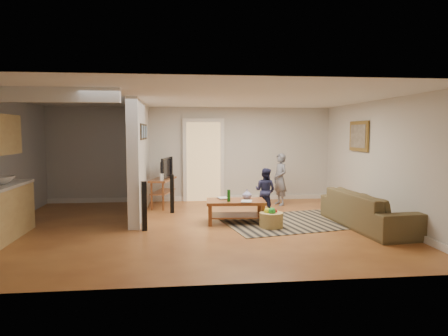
{
  "coord_description": "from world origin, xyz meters",
  "views": [
    {
      "loc": [
        -0.32,
        -7.66,
        1.84
      ],
      "look_at": [
        0.58,
        0.51,
        1.1
      ],
      "focal_mm": 32.0,
      "sensor_mm": 36.0,
      "label": 1
    }
  ],
  "objects_px": {
    "toy_basket": "(271,219)",
    "child": "(280,205)",
    "speaker_right": "(172,194)",
    "tv_console": "(163,181)",
    "toddler": "(265,213)",
    "sofa": "(369,227)",
    "speaker_left": "(144,206)",
    "coffee_table": "(236,205)"
  },
  "relations": [
    {
      "from": "sofa",
      "to": "toddler",
      "type": "xyz_separation_m",
      "value": [
        -1.71,
        1.56,
        0.0
      ]
    },
    {
      "from": "tv_console",
      "to": "toy_basket",
      "type": "relative_size",
      "value": 2.6
    },
    {
      "from": "tv_console",
      "to": "toddler",
      "type": "height_order",
      "value": "tv_console"
    },
    {
      "from": "coffee_table",
      "to": "child",
      "type": "relative_size",
      "value": 0.93
    },
    {
      "from": "child",
      "to": "speaker_right",
      "type": "bearing_deg",
      "value": -91.03
    },
    {
      "from": "sofa",
      "to": "speaker_left",
      "type": "height_order",
      "value": "speaker_left"
    },
    {
      "from": "speaker_right",
      "to": "child",
      "type": "xyz_separation_m",
      "value": [
        2.69,
        0.69,
        -0.44
      ]
    },
    {
      "from": "tv_console",
      "to": "speaker_left",
      "type": "height_order",
      "value": "tv_console"
    },
    {
      "from": "tv_console",
      "to": "child",
      "type": "xyz_separation_m",
      "value": [
        2.92,
        -0.09,
        -0.64
      ]
    },
    {
      "from": "speaker_left",
      "to": "speaker_right",
      "type": "bearing_deg",
      "value": 56.81
    },
    {
      "from": "tv_console",
      "to": "speaker_right",
      "type": "height_order",
      "value": "tv_console"
    },
    {
      "from": "toy_basket",
      "to": "child",
      "type": "xyz_separation_m",
      "value": [
        0.76,
        2.33,
        -0.17
      ]
    },
    {
      "from": "speaker_left",
      "to": "toddler",
      "type": "xyz_separation_m",
      "value": [
        2.59,
        1.33,
        -0.47
      ]
    },
    {
      "from": "coffee_table",
      "to": "tv_console",
      "type": "relative_size",
      "value": 1.03
    },
    {
      "from": "tv_console",
      "to": "toy_basket",
      "type": "xyz_separation_m",
      "value": [
        2.16,
        -2.42,
        -0.47
      ]
    },
    {
      "from": "toddler",
      "to": "toy_basket",
      "type": "bearing_deg",
      "value": 120.73
    },
    {
      "from": "toy_basket",
      "to": "toddler",
      "type": "bearing_deg",
      "value": 82.7
    },
    {
      "from": "speaker_left",
      "to": "sofa",
      "type": "bearing_deg",
      "value": -19.32
    },
    {
      "from": "speaker_right",
      "to": "toy_basket",
      "type": "relative_size",
      "value": 1.94
    },
    {
      "from": "speaker_left",
      "to": "toddler",
      "type": "bearing_deg",
      "value": 10.94
    },
    {
      "from": "toy_basket",
      "to": "child",
      "type": "distance_m",
      "value": 2.46
    },
    {
      "from": "coffee_table",
      "to": "toddler",
      "type": "bearing_deg",
      "value": 47.34
    },
    {
      "from": "speaker_right",
      "to": "speaker_left",
      "type": "bearing_deg",
      "value": -104.56
    },
    {
      "from": "speaker_right",
      "to": "child",
      "type": "relative_size",
      "value": 0.67
    },
    {
      "from": "coffee_table",
      "to": "child",
      "type": "xyz_separation_m",
      "value": [
        1.37,
        1.82,
        -0.36
      ]
    },
    {
      "from": "child",
      "to": "toddler",
      "type": "xyz_separation_m",
      "value": [
        -0.59,
        -0.97,
        0.0
      ]
    },
    {
      "from": "sofa",
      "to": "toddler",
      "type": "height_order",
      "value": "toddler"
    },
    {
      "from": "toy_basket",
      "to": "tv_console",
      "type": "bearing_deg",
      "value": 131.65
    },
    {
      "from": "coffee_table",
      "to": "tv_console",
      "type": "bearing_deg",
      "value": 129.09
    },
    {
      "from": "toy_basket",
      "to": "child",
      "type": "height_order",
      "value": "child"
    },
    {
      "from": "coffee_table",
      "to": "tv_console",
      "type": "height_order",
      "value": "tv_console"
    },
    {
      "from": "speaker_right",
      "to": "toddler",
      "type": "distance_m",
      "value": 2.17
    },
    {
      "from": "tv_console",
      "to": "speaker_right",
      "type": "relative_size",
      "value": 1.34
    },
    {
      "from": "coffee_table",
      "to": "child",
      "type": "height_order",
      "value": "coffee_table"
    },
    {
      "from": "coffee_table",
      "to": "speaker_right",
      "type": "height_order",
      "value": "speaker_right"
    },
    {
      "from": "speaker_left",
      "to": "coffee_table",
      "type": "bearing_deg",
      "value": -1.3
    },
    {
      "from": "speaker_left",
      "to": "child",
      "type": "height_order",
      "value": "speaker_left"
    },
    {
      "from": "speaker_right",
      "to": "child",
      "type": "height_order",
      "value": "speaker_right"
    },
    {
      "from": "tv_console",
      "to": "toddler",
      "type": "relative_size",
      "value": 1.15
    },
    {
      "from": "sofa",
      "to": "toy_basket",
      "type": "bearing_deg",
      "value": 79.18
    },
    {
      "from": "coffee_table",
      "to": "speaker_right",
      "type": "distance_m",
      "value": 1.73
    },
    {
      "from": "coffee_table",
      "to": "tv_console",
      "type": "xyz_separation_m",
      "value": [
        -1.55,
        1.91,
        0.28
      ]
    }
  ]
}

